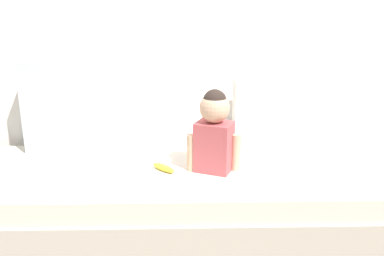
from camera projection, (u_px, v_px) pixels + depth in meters
The scene contains 7 objects.
ground_plane at pixel (172, 224), 2.45m from camera, with size 12.00×12.00×0.00m, color brown.
back_wall at pixel (171, 16), 2.65m from camera, with size 5.62×0.10×2.44m, color white.
couch at pixel (171, 197), 2.40m from camera, with size 2.42×0.89×0.36m.
throw_pillow_left at pixel (69, 107), 2.57m from camera, with size 0.56×0.16×0.59m, color #B2BCC6.
throw_pillow_right at pixel (272, 115), 2.62m from camera, with size 0.52×0.16×0.46m, color silver.
toddler at pixel (214, 131), 2.26m from camera, with size 0.31×0.22×0.48m.
banana at pixel (164, 168), 2.31m from camera, with size 0.17×0.04×0.04m, color yellow.
Camera 1 is at (0.07, -2.18, 1.27)m, focal length 37.32 mm.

